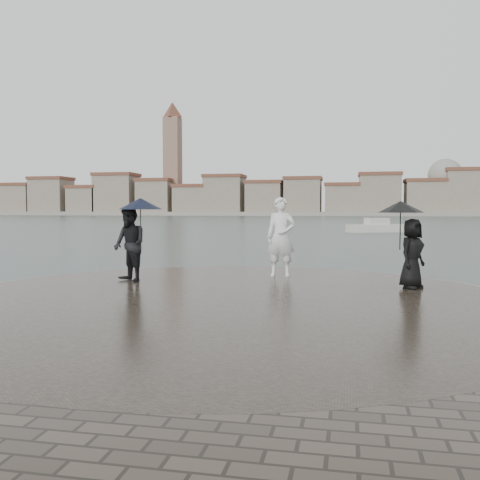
# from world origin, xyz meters

# --- Properties ---
(ground) EXTENTS (400.00, 400.00, 0.00)m
(ground) POSITION_xyz_m (0.00, 0.00, 0.00)
(ground) COLOR #2B3835
(ground) RESTS_ON ground
(kerb_ring) EXTENTS (12.50, 12.50, 0.32)m
(kerb_ring) POSITION_xyz_m (0.00, 3.50, 0.16)
(kerb_ring) COLOR gray
(kerb_ring) RESTS_ON ground
(quay_tip) EXTENTS (11.90, 11.90, 0.36)m
(quay_tip) POSITION_xyz_m (0.00, 3.50, 0.18)
(quay_tip) COLOR #2D261E
(quay_tip) RESTS_ON ground
(statue) EXTENTS (0.79, 0.55, 2.08)m
(statue) POSITION_xyz_m (0.59, 7.26, 1.40)
(statue) COLOR white
(statue) RESTS_ON quay_tip
(visitor_left) EXTENTS (1.35, 1.18, 2.04)m
(visitor_left) POSITION_xyz_m (-2.84, 5.52, 1.49)
(visitor_left) COLOR black
(visitor_left) RESTS_ON quay_tip
(visitor_right) EXTENTS (1.19, 1.08, 1.95)m
(visitor_right) POSITION_xyz_m (3.65, 5.71, 1.48)
(visitor_right) COLOR black
(visitor_right) RESTS_ON quay_tip
(far_skyline) EXTENTS (260.00, 20.00, 37.00)m
(far_skyline) POSITION_xyz_m (-6.29, 160.71, 5.61)
(far_skyline) COLOR gray
(far_skyline) RESTS_ON ground
(boats) EXTENTS (16.77, 12.98, 1.50)m
(boats) POSITION_xyz_m (11.27, 39.47, 0.38)
(boats) COLOR beige
(boats) RESTS_ON ground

